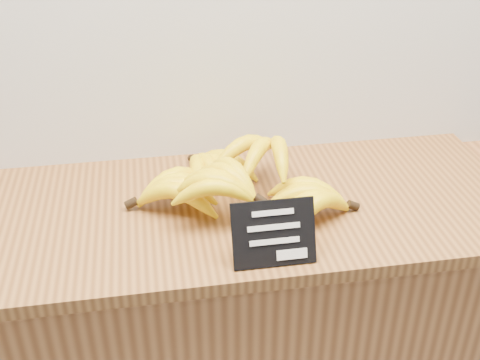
% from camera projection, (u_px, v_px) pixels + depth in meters
% --- Properties ---
extents(counter, '(1.49, 0.50, 0.90)m').
position_uv_depth(counter, '(237.00, 354.00, 1.60)').
color(counter, '#9B6132').
rests_on(counter, ground).
extents(counter_top, '(1.30, 0.54, 0.03)m').
position_uv_depth(counter_top, '(236.00, 209.00, 1.36)').
color(counter_top, brown).
rests_on(counter_top, counter).
extents(chalkboard_sign, '(0.16, 0.06, 0.12)m').
position_uv_depth(chalkboard_sign, '(274.00, 234.00, 1.15)').
color(chalkboard_sign, black).
rests_on(chalkboard_sign, counter_top).
extents(banana_pile, '(0.50, 0.40, 0.12)m').
position_uv_depth(banana_pile, '(236.00, 181.00, 1.33)').
color(banana_pile, yellow).
rests_on(banana_pile, counter_top).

